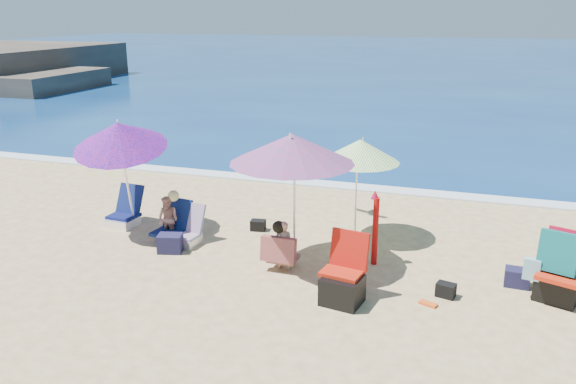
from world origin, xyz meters
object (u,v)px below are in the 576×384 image
(chair_rainbow, at_px, (187,234))
(camp_chair_left, at_px, (343,282))
(umbrella_turquoise, at_px, (292,149))
(furled_umbrella, at_px, (375,224))
(umbrella_blue, at_px, (119,135))
(person_center, at_px, (282,247))
(chair_navy, at_px, (124,215))
(camp_chair_right, at_px, (558,275))
(person_left, at_px, (170,219))
(umbrella_striped, at_px, (360,151))

(chair_rainbow, relative_size, camp_chair_left, 0.69)
(camp_chair_left, bearing_deg, umbrella_turquoise, 139.12)
(furled_umbrella, xyz_separation_m, camp_chair_left, (-0.19, -1.36, -0.38))
(umbrella_turquoise, bearing_deg, umbrella_blue, 172.74)
(umbrella_blue, distance_m, person_center, 3.46)
(chair_navy, height_order, person_center, person_center)
(camp_chair_right, height_order, person_left, camp_chair_right)
(furled_umbrella, bearing_deg, person_center, -153.46)
(umbrella_striped, bearing_deg, person_center, -117.13)
(chair_rainbow, bearing_deg, chair_navy, 163.12)
(umbrella_turquoise, distance_m, camp_chair_right, 4.08)
(umbrella_blue, relative_size, chair_rainbow, 3.34)
(umbrella_striped, bearing_deg, umbrella_turquoise, -116.46)
(umbrella_blue, distance_m, camp_chair_left, 4.67)
(camp_chair_left, distance_m, camp_chair_right, 2.93)
(person_left, bearing_deg, umbrella_turquoise, -8.71)
(chair_rainbow, bearing_deg, umbrella_blue, 176.23)
(camp_chair_right, relative_size, person_center, 1.30)
(chair_rainbow, distance_m, person_left, 0.40)
(umbrella_turquoise, height_order, furled_umbrella, umbrella_turquoise)
(camp_chair_right, distance_m, person_left, 6.11)
(furled_umbrella, distance_m, person_center, 1.49)
(umbrella_blue, xyz_separation_m, person_left, (0.90, -0.05, -1.38))
(umbrella_turquoise, height_order, chair_navy, umbrella_turquoise)
(furled_umbrella, xyz_separation_m, person_left, (-3.51, -0.13, -0.26))
(chair_navy, bearing_deg, furled_umbrella, -3.76)
(umbrella_turquoise, distance_m, umbrella_blue, 3.24)
(umbrella_striped, distance_m, chair_navy, 4.52)
(person_center, bearing_deg, person_left, 166.58)
(furled_umbrella, height_order, chair_rainbow, furled_umbrella)
(camp_chair_right, height_order, person_center, camp_chair_right)
(chair_navy, bearing_deg, chair_rainbow, -16.88)
(umbrella_striped, xyz_separation_m, furled_umbrella, (0.47, -0.99, -0.91))
(furled_umbrella, bearing_deg, umbrella_blue, -179.07)
(umbrella_blue, bearing_deg, chair_navy, 128.18)
(umbrella_blue, distance_m, chair_rainbow, 2.03)
(camp_chair_left, distance_m, person_center, 1.33)
(furled_umbrella, distance_m, person_left, 3.52)
(person_center, height_order, person_left, person_left)
(chair_rainbow, distance_m, person_center, 1.96)
(umbrella_turquoise, xyz_separation_m, furled_umbrella, (1.20, 0.48, -1.22))
(umbrella_striped, distance_m, umbrella_blue, 4.09)
(umbrella_blue, bearing_deg, umbrella_turquoise, -7.26)
(person_center, bearing_deg, chair_navy, 164.21)
(umbrella_turquoise, xyz_separation_m, person_left, (-2.32, 0.35, -1.47))
(umbrella_striped, bearing_deg, chair_navy, -170.90)
(person_left, bearing_deg, chair_rainbow, -4.53)
(chair_rainbow, xyz_separation_m, camp_chair_left, (3.00, -1.20, 0.11))
(umbrella_blue, relative_size, chair_navy, 3.05)
(chair_rainbow, xyz_separation_m, person_center, (1.88, -0.50, 0.21))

